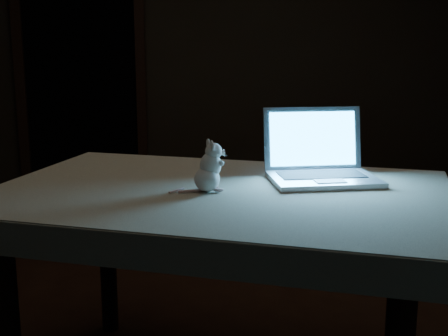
{
  "coord_description": "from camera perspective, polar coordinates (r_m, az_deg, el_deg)",
  "views": [
    {
      "loc": [
        -0.25,
        -2.55,
        1.33
      ],
      "look_at": [
        -0.11,
        -0.43,
        0.89
      ],
      "focal_mm": 48.0,
      "sensor_mm": 36.0,
      "label": 1
    }
  ],
  "objects": [
    {
      "name": "back_wall",
      "position": [
        5.05,
        -0.93,
        11.55
      ],
      "size": [
        4.5,
        0.04,
        2.6
      ],
      "primitive_type": "cube",
      "color": "black",
      "rests_on": "ground"
    },
    {
      "name": "laptop",
      "position": [
        2.27,
        9.58,
        1.99
      ],
      "size": [
        0.42,
        0.37,
        0.27
      ],
      "primitive_type": null,
      "rotation": [
        0.0,
        0.0,
        0.07
      ],
      "color": "silver",
      "rests_on": "tablecloth"
    },
    {
      "name": "doorway",
      "position": [
        5.13,
        -13.44,
        8.6
      ],
      "size": [
        1.06,
        0.36,
        2.13
      ],
      "primitive_type": null,
      "color": "black",
      "rests_on": "back_wall"
    },
    {
      "name": "plush_mouse",
      "position": [
        2.1,
        -1.63,
        0.18
      ],
      "size": [
        0.14,
        0.14,
        0.18
      ],
      "primitive_type": null,
      "rotation": [
        0.0,
        0.0,
        -0.03
      ],
      "color": "white",
      "rests_on": "tablecloth"
    },
    {
      "name": "tablecloth",
      "position": [
        2.17,
        1.47,
        -3.39
      ],
      "size": [
        1.72,
        1.24,
        0.11
      ],
      "primitive_type": null,
      "rotation": [
        0.0,
        0.0,
        -0.1
      ],
      "color": "beige",
      "rests_on": "table"
    },
    {
      "name": "table",
      "position": [
        2.29,
        -0.46,
        -12.08
      ],
      "size": [
        1.74,
        1.41,
        0.81
      ],
      "primitive_type": null,
      "rotation": [
        0.0,
        0.0,
        -0.34
      ],
      "color": "black",
      "rests_on": "floor"
    },
    {
      "name": "floor",
      "position": [
        2.89,
        1.69,
        -15.61
      ],
      "size": [
        5.0,
        5.0,
        0.0
      ],
      "primitive_type": "plane",
      "color": "black",
      "rests_on": "ground"
    }
  ]
}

